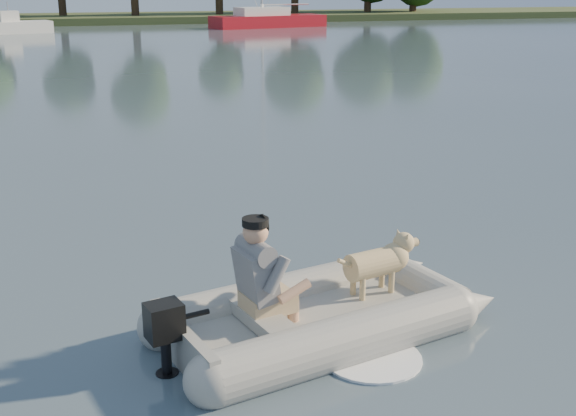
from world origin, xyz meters
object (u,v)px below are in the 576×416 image
object	(u,v)px
man	(258,270)
motorboat	(12,18)
dinghy	(323,275)
sailboat	(267,20)
dog	(373,268)

from	to	relation	value
man	motorboat	world-z (taller)	motorboat
motorboat	dinghy	bearing A→B (deg)	-99.23
motorboat	sailboat	bearing A→B (deg)	-11.01
motorboat	man	bearing A→B (deg)	-100.10
man	sailboat	distance (m)	52.25
man	dinghy	bearing A→B (deg)	-4.24
man	sailboat	size ratio (longest dim) A/B	0.09
dinghy	dog	xyz separation A→B (m)	(0.65, 0.21, -0.08)
dinghy	man	distance (m)	0.77
man	motorboat	bearing A→B (deg)	82.33
dinghy	dog	world-z (taller)	dinghy
motorboat	sailboat	xyz separation A→B (m)	(18.88, 1.66, -0.47)
dinghy	man	world-z (taller)	man
motorboat	sailboat	distance (m)	18.96
dog	sailboat	bearing A→B (deg)	62.45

